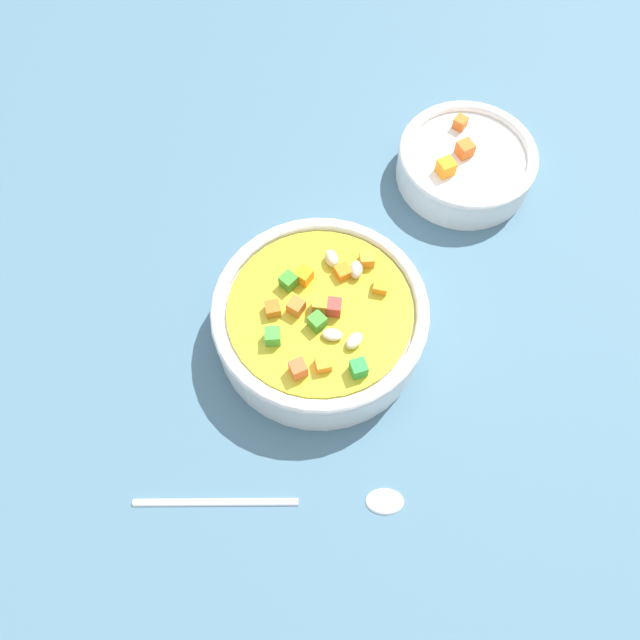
{
  "coord_description": "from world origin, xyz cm",
  "views": [
    {
      "loc": [
        18.76,
        16.55,
        52.33
      ],
      "look_at": [
        0.0,
        0.0,
        2.5
      ],
      "focal_mm": 35.81,
      "sensor_mm": 36.0,
      "label": 1
    }
  ],
  "objects": [
    {
      "name": "ground_plane",
      "position": [
        0.0,
        0.0,
        -1.0
      ],
      "size": [
        140.0,
        140.0,
        2.0
      ],
      "primitive_type": "cube",
      "color": "#42667A"
    },
    {
      "name": "soup_bowl_main",
      "position": [
        -0.0,
        0.01,
        2.76
      ],
      "size": [
        18.62,
        18.62,
        6.03
      ],
      "color": "white",
      "rests_on": "ground_plane"
    },
    {
      "name": "spoon",
      "position": [
        11.93,
        9.35,
        0.41
      ],
      "size": [
        15.51,
        17.17,
        0.98
      ],
      "rotation": [
        0.0,
        0.0,
        2.3
      ],
      "color": "silver",
      "rests_on": "ground_plane"
    },
    {
      "name": "side_bowl_small",
      "position": [
        -23.17,
        -0.87,
        2.06
      ],
      "size": [
        13.81,
        13.81,
        4.62
      ],
      "color": "white",
      "rests_on": "ground_plane"
    }
  ]
}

